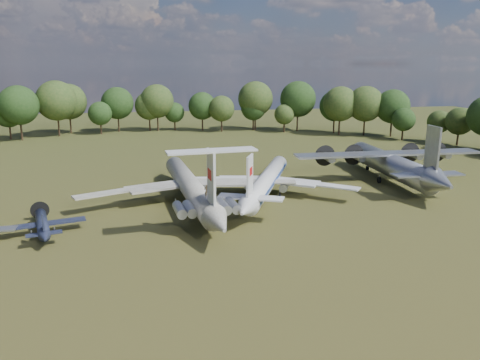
{
  "coord_description": "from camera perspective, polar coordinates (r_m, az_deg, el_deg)",
  "views": [
    {
      "loc": [
        -3.79,
        -65.69,
        21.01
      ],
      "look_at": [
        8.57,
        -2.54,
        5.0
      ],
      "focal_mm": 35.0,
      "sensor_mm": 36.0,
      "label": 1
    }
  ],
  "objects": [
    {
      "name": "small_prop_west",
      "position": [
        64.32,
        -22.94,
        -5.25
      ],
      "size": [
        13.74,
        16.52,
        2.11
      ],
      "primitive_type": null,
      "rotation": [
        0.0,
        0.0,
        0.25
      ],
      "color": "black",
      "rests_on": "ground"
    },
    {
      "name": "person_on_il62",
      "position": [
        59.65,
        -4.06,
        -1.37
      ],
      "size": [
        0.72,
        0.55,
        1.78
      ],
      "primitive_type": "imported",
      "rotation": [
        0.0,
        0.0,
        2.94
      ],
      "color": "olive",
      "rests_on": "il62_airliner"
    },
    {
      "name": "il62_airliner",
      "position": [
        72.05,
        -6.08,
        -1.26
      ],
      "size": [
        38.09,
        47.42,
        4.37
      ],
      "primitive_type": null,
      "rotation": [
        0.0,
        0.0,
        0.09
      ],
      "color": "silver",
      "rests_on": "ground"
    },
    {
      "name": "ground",
      "position": [
        69.07,
        -7.42,
        -3.86
      ],
      "size": [
        300.0,
        300.0,
        0.0
      ],
      "primitive_type": "plane",
      "color": "#213A13",
      "rests_on": "ground"
    },
    {
      "name": "an12_transport",
      "position": [
        89.9,
        17.83,
        1.46
      ],
      "size": [
        36.19,
        40.18,
        5.15
      ],
      "primitive_type": null,
      "rotation": [
        0.0,
        0.0,
        -0.03
      ],
      "color": "gray",
      "rests_on": "ground"
    },
    {
      "name": "tu104_jet",
      "position": [
        76.26,
        3.27,
        -0.51
      ],
      "size": [
        43.05,
        48.05,
        3.94
      ],
      "primitive_type": null,
      "rotation": [
        0.0,
        0.0,
        -0.42
      ],
      "color": "silver",
      "rests_on": "ground"
    }
  ]
}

